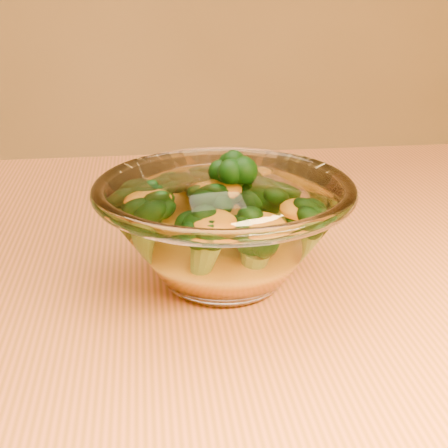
# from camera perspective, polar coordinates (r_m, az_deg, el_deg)

# --- Properties ---
(table) EXTENTS (1.20, 0.80, 0.75)m
(table) POSITION_cam_1_polar(r_m,az_deg,el_deg) (0.53, 8.15, -15.90)
(table) COLOR #B96037
(table) RESTS_ON ground
(glass_bowl) EXTENTS (0.20, 0.20, 0.09)m
(glass_bowl) POSITION_cam_1_polar(r_m,az_deg,el_deg) (0.47, 0.00, -0.47)
(glass_bowl) COLOR white
(glass_bowl) RESTS_ON table
(cheese_sauce) EXTENTS (0.11, 0.11, 0.03)m
(cheese_sauce) POSITION_cam_1_polar(r_m,az_deg,el_deg) (0.48, 0.00, -2.48)
(cheese_sauce) COLOR orange
(cheese_sauce) RESTS_ON glass_bowl
(broccoli_heap) EXTENTS (0.14, 0.13, 0.07)m
(broccoli_heap) POSITION_cam_1_polar(r_m,az_deg,el_deg) (0.47, -0.91, 1.08)
(broccoli_heap) COLOR black
(broccoli_heap) RESTS_ON cheese_sauce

